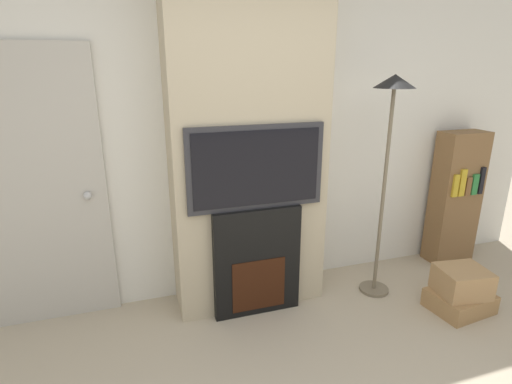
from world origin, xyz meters
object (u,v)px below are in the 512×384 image
Objects in this scene: box_stack at (461,291)px; television at (256,168)px; fireplace at (256,261)px; bookshelf at (455,198)px; floor_lamp at (390,124)px.

television is at bearing 161.94° from box_stack.
fireplace is 0.67× the size of bookshelf.
bookshelf is (0.57, 0.76, 0.48)m from box_stack.
floor_lamp is at bearing -164.14° from bookshelf.
television is at bearing -173.21° from bookshelf.
floor_lamp is 1.35m from bookshelf.
television is at bearing -90.00° from fireplace.
bookshelf is at bearing 52.94° from box_stack.
bookshelf is (1.05, 0.30, -0.80)m from floor_lamp.
fireplace is 2.14m from bookshelf.
bookshelf is at bearing 6.79° from television.
box_stack is (1.54, -0.51, -0.27)m from fireplace.
floor_lamp is at bearing 136.26° from box_stack.
box_stack is at bearing -18.06° from television.
floor_lamp is at bearing -2.48° from television.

